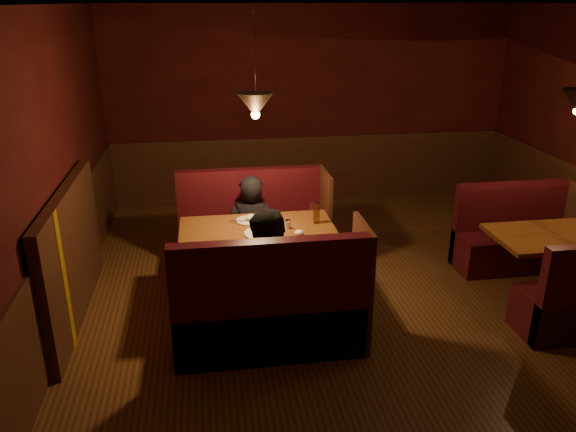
{
  "coord_description": "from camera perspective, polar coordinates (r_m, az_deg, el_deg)",
  "views": [
    {
      "loc": [
        -1.6,
        -4.75,
        2.93
      ],
      "look_at": [
        -0.83,
        0.35,
        0.95
      ],
      "focal_mm": 35.0,
      "sensor_mm": 36.0,
      "label": 1
    }
  ],
  "objects": [
    {
      "name": "room",
      "position": [
        5.31,
        6.41,
        0.18
      ],
      "size": [
        6.02,
        7.02,
        2.92
      ],
      "color": "#563115",
      "rests_on": "ground"
    },
    {
      "name": "main_table",
      "position": [
        5.61,
        -2.88,
        -3.17
      ],
      "size": [
        1.53,
        0.93,
        1.07
      ],
      "color": "#5D360E",
      "rests_on": "ground"
    },
    {
      "name": "main_bench_far",
      "position": [
        6.51,
        -3.47,
        -2.2
      ],
      "size": [
        1.69,
        0.6,
        1.15
      ],
      "color": "black",
      "rests_on": "ground"
    },
    {
      "name": "main_bench_near",
      "position": [
        4.96,
        -1.56,
        -10.08
      ],
      "size": [
        1.69,
        0.6,
        1.15
      ],
      "color": "black",
      "rests_on": "ground"
    },
    {
      "name": "second_table",
      "position": [
        6.41,
        25.22,
        -3.19
      ],
      "size": [
        1.24,
        0.8,
        0.7
      ],
      "color": "#5D360E",
      "rests_on": "ground"
    },
    {
      "name": "second_bench_far",
      "position": [
        7.07,
        21.97,
        -2.31
      ],
      "size": [
        1.38,
        0.51,
        0.98
      ],
      "color": "black",
      "rests_on": "ground"
    },
    {
      "name": "diner_a",
      "position": [
        6.2,
        -3.76,
        0.53
      ],
      "size": [
        0.64,
        0.51,
        1.52
      ],
      "primitive_type": "imported",
      "rotation": [
        0.0,
        0.0,
        2.85
      ],
      "color": "black",
      "rests_on": "ground"
    },
    {
      "name": "diner_b",
      "position": [
        4.97,
        -1.65,
        -4.39
      ],
      "size": [
        0.92,
        0.81,
        1.59
      ],
      "primitive_type": "imported",
      "rotation": [
        0.0,
        0.0,
        -0.3
      ],
      "color": "black",
      "rests_on": "ground"
    }
  ]
}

